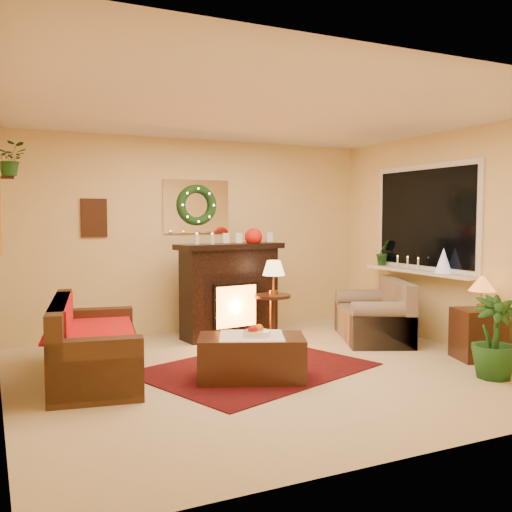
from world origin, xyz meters
name	(u,v)px	position (x,y,z in m)	size (l,w,h in m)	color
floor	(271,371)	(0.00, 0.00, 0.00)	(5.00, 5.00, 0.00)	beige
ceiling	(271,112)	(0.00, 0.00, 2.60)	(5.00, 5.00, 0.00)	white
wall_back	(196,236)	(0.00, 2.25, 1.30)	(5.00, 5.00, 0.00)	#EFD88C
wall_front	(429,258)	(0.00, -2.25, 1.30)	(5.00, 5.00, 0.00)	#EFD88C
wall_right	(458,239)	(2.50, 0.00, 1.30)	(4.50, 4.50, 0.00)	#EFD88C
area_rug	(255,369)	(-0.11, 0.12, 0.01)	(2.19, 1.64, 0.01)	maroon
sofa	(96,334)	(-1.65, 0.52, 0.43)	(0.79, 1.79, 0.77)	#3B1F14
red_throw	(89,328)	(-1.67, 0.70, 0.46)	(0.83, 1.35, 0.02)	red
fireplace	(229,295)	(0.26, 1.69, 0.55)	(1.25, 0.40, 1.15)	#331B14
poinsettia	(254,237)	(0.58, 1.65, 1.30)	(0.23, 0.23, 0.23)	red
mantel_candle_a	(197,241)	(-0.20, 1.66, 1.26)	(0.06, 0.06, 0.18)	beige
mantel_candle_b	(212,241)	(0.00, 1.64, 1.26)	(0.05, 0.05, 0.16)	silver
mantel_mirror	(196,207)	(0.00, 2.23, 1.70)	(0.92, 0.02, 0.72)	white
wreath	(197,205)	(0.00, 2.19, 1.72)	(0.55, 0.55, 0.11)	#194719
wall_art	(94,218)	(-1.35, 2.23, 1.55)	(0.32, 0.03, 0.48)	#381E11
hanging_plant	(11,176)	(-2.34, 1.05, 1.97)	(0.33, 0.28, 0.36)	#194719
loveseat	(373,307)	(1.86, 0.78, 0.42)	(0.76, 1.31, 0.76)	gray
window_frame	(425,218)	(2.48, 0.55, 1.55)	(0.03, 1.86, 1.36)	white
window_glass	(425,218)	(2.47, 0.55, 1.55)	(0.02, 1.70, 1.22)	black
window_sill	(418,271)	(2.38, 0.55, 0.87)	(0.22, 1.86, 0.04)	white
mini_tree	(443,261)	(2.37, 0.10, 1.04)	(0.20, 0.20, 0.30)	white
sill_plant	(383,251)	(2.40, 1.28, 1.08)	(0.25, 0.20, 0.46)	#123D12
side_table_round	(272,316)	(0.63, 1.20, 0.33)	(0.46, 0.46, 0.59)	#452A19
lamp_cream	(274,271)	(0.67, 1.23, 0.88)	(0.28, 0.28, 0.43)	#FFE292
end_table_square	(477,335)	(2.26, -0.55, 0.27)	(0.45, 0.45, 0.55)	#562016
lamp_tiffany	(482,292)	(2.28, -0.58, 0.74)	(0.29, 0.29, 0.42)	orange
coffee_table	(252,358)	(-0.31, -0.21, 0.21)	(1.01, 0.55, 0.42)	#35200E
fruit_bowl	(257,334)	(-0.27, -0.23, 0.45)	(0.26, 0.26, 0.06)	silver
floor_palm	(495,332)	(1.84, -1.16, 0.45)	(1.34, 1.34, 2.40)	#24561F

